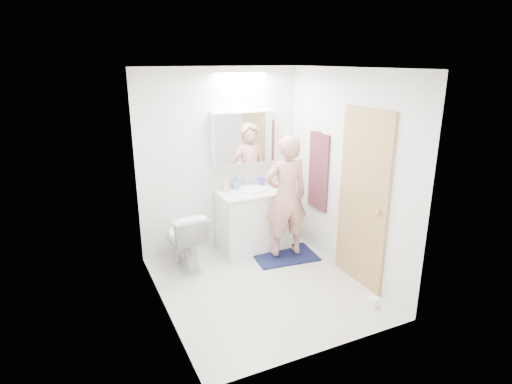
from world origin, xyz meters
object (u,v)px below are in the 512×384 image
soap_bottle_b (236,182)px  toilet_paper_roll (373,302)px  person (286,197)px  toothbrush_cup (261,182)px  medicine_cabinet (243,138)px  toilet (184,239)px  soap_bottle_a (226,183)px  vanity_cabinet (253,221)px

soap_bottle_b → toilet_paper_roll: (0.69, -2.02, -0.87)m
person → toothbrush_cup: 0.59m
toothbrush_cup → toilet_paper_roll: (0.33, -2.00, -0.82)m
medicine_cabinet → toothbrush_cup: size_ratio=8.25×
toilet → soap_bottle_a: (0.66, 0.27, 0.56)m
person → toothbrush_cup: bearing=-77.5°
vanity_cabinet → soap_bottle_a: (-0.33, 0.15, 0.53)m
soap_bottle_a → soap_bottle_b: soap_bottle_a is taller
vanity_cabinet → toothbrush_cup: toothbrush_cup is taller
toothbrush_cup → toilet_paper_roll: size_ratio=0.97×
soap_bottle_a → soap_bottle_b: bearing=10.4°
vanity_cabinet → toilet_paper_roll: size_ratio=8.18×
vanity_cabinet → soap_bottle_a: 0.65m
medicine_cabinet → soap_bottle_a: (-0.28, -0.06, -0.58)m
medicine_cabinet → soap_bottle_b: 0.60m
toothbrush_cup → person: bearing=-83.7°
medicine_cabinet → toilet_paper_roll: size_ratio=8.00×
toilet_paper_roll → person: bearing=100.6°
person → toilet_paper_roll: (0.27, -1.42, -0.78)m
vanity_cabinet → toothbrush_cup: bearing=39.5°
medicine_cabinet → toilet: bearing=-161.0°
person → soap_bottle_a: size_ratio=7.46×
person → soap_bottle_a: bearing=-37.9°
soap_bottle_b → vanity_cabinet: bearing=-47.1°
person → toilet: bearing=-7.6°
toilet → toilet_paper_roll: (1.52, -1.73, -0.32)m
medicine_cabinet → toothbrush_cup: medicine_cabinet is taller
vanity_cabinet → soap_bottle_b: 0.58m
toilet → soap_bottle_a: size_ratio=3.49×
soap_bottle_a → toilet_paper_roll: bearing=-66.8°
soap_bottle_a → toothbrush_cup: bearing=1.1°
medicine_cabinet → toilet_paper_roll: medicine_cabinet is taller
medicine_cabinet → soap_bottle_a: 0.64m
medicine_cabinet → soap_bottle_a: medicine_cabinet is taller
medicine_cabinet → person: medicine_cabinet is taller
vanity_cabinet → toothbrush_cup: (0.19, 0.16, 0.48)m
person → medicine_cabinet: bearing=-57.9°
soap_bottle_b → toilet_paper_roll: bearing=-71.1°
vanity_cabinet → toilet: bearing=-173.4°
medicine_cabinet → toilet: (-0.94, -0.33, -1.13)m
vanity_cabinet → person: size_ratio=0.58×
soap_bottle_b → toothbrush_cup: bearing=-3.2°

